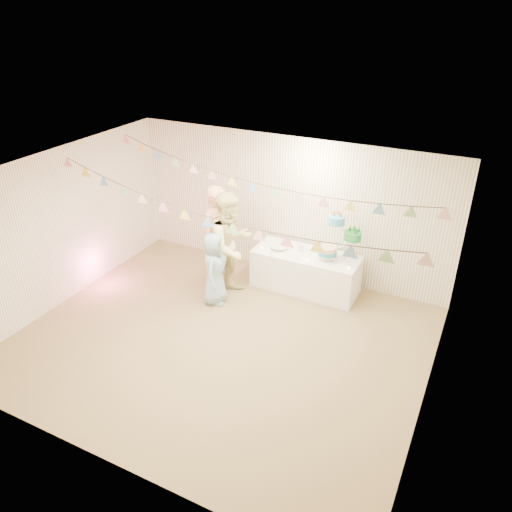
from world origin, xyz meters
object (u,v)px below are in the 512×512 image
at_px(cake_stand, 340,235).
at_px(person_adult_b, 231,246).
at_px(person_adult_a, 220,238).
at_px(table, 306,271).
at_px(person_child, 215,268).

height_order(cake_stand, person_adult_b, person_adult_b).
distance_m(person_adult_a, person_adult_b, 0.33).
bearing_deg(table, person_adult_a, -157.07).
relative_size(table, person_adult_b, 0.98).
xyz_separation_m(cake_stand, person_adult_b, (-1.64, -0.80, -0.21)).
height_order(cake_stand, person_adult_a, person_adult_a).
height_order(person_adult_a, person_adult_b, person_adult_a).
bearing_deg(person_child, table, -62.36).
xyz_separation_m(person_adult_a, person_child, (0.16, -0.50, -0.31)).
xyz_separation_m(person_adult_b, person_child, (-0.13, -0.34, -0.31)).
bearing_deg(person_adult_b, person_adult_a, 76.24).
distance_m(person_adult_b, person_child, 0.47).
bearing_deg(cake_stand, table, -174.81).
relative_size(person_adult_a, person_adult_b, 1.00).
bearing_deg(person_child, cake_stand, -71.30).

